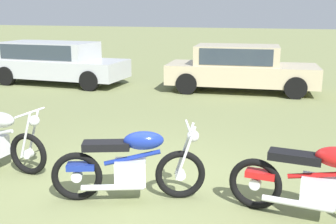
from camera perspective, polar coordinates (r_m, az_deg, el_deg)
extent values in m
plane|color=olive|center=(5.78, -4.45, -10.66)|extent=(120.00, 120.00, 0.00)
torus|color=black|center=(6.45, -19.30, -5.65)|extent=(0.65, 0.09, 0.65)
cylinder|color=silver|center=(6.45, -19.30, -5.65)|extent=(0.14, 0.10, 0.14)
cylinder|color=silver|center=(6.38, -18.61, -2.71)|extent=(0.27, 0.04, 0.73)
cylinder|color=silver|center=(6.25, -19.64, -3.15)|extent=(0.27, 0.04, 0.73)
ellipsoid|color=#B7BABF|center=(6.62, -22.89, -1.03)|extent=(0.52, 0.26, 0.24)
cylinder|color=silver|center=(6.21, -19.07, -0.08)|extent=(0.03, 0.64, 0.03)
sphere|color=silver|center=(6.20, -18.55, -1.20)|extent=(0.16, 0.16, 0.16)
torus|color=black|center=(5.34, 1.76, -8.89)|extent=(0.65, 0.34, 0.66)
torus|color=black|center=(5.41, -12.86, -8.95)|extent=(0.65, 0.34, 0.66)
cylinder|color=silver|center=(5.34, 1.76, -8.89)|extent=(0.17, 0.15, 0.14)
cylinder|color=silver|center=(5.41, -12.86, -8.95)|extent=(0.17, 0.15, 0.14)
cylinder|color=silver|center=(5.31, 2.36, -5.27)|extent=(0.26, 0.14, 0.72)
cylinder|color=silver|center=(5.14, 2.54, -5.93)|extent=(0.26, 0.14, 0.72)
cube|color=silver|center=(5.31, -5.39, -8.51)|extent=(0.49, 0.43, 0.32)
cylinder|color=navy|center=(5.24, -5.11, -6.49)|extent=(0.70, 0.35, 0.21)
ellipsoid|color=navy|center=(5.16, -3.49, -4.07)|extent=(0.58, 0.44, 0.24)
cube|color=black|center=(5.20, -8.80, -4.74)|extent=(0.65, 0.46, 0.10)
cube|color=navy|center=(5.34, -12.30, -7.58)|extent=(0.40, 0.31, 0.08)
cylinder|color=silver|center=(5.13, 2.93, -2.18)|extent=(0.28, 0.60, 0.03)
sphere|color=silver|center=(5.17, 3.58, -3.44)|extent=(0.21, 0.21, 0.16)
cylinder|color=silver|center=(5.23, -7.87, -10.60)|extent=(0.77, 0.39, 0.08)
torus|color=black|center=(5.18, 12.32, -9.97)|extent=(0.67, 0.12, 0.66)
cylinder|color=silver|center=(5.18, 12.32, -9.97)|extent=(0.15, 0.11, 0.14)
cube|color=silver|center=(5.10, 20.70, -10.41)|extent=(0.42, 0.32, 0.32)
cylinder|color=red|center=(5.02, 21.24, -8.35)|extent=(0.79, 0.10, 0.22)
cube|color=black|center=(4.97, 17.62, -6.08)|extent=(0.61, 0.27, 0.10)
cube|color=red|center=(5.12, 13.06, -8.62)|extent=(0.37, 0.20, 0.08)
cylinder|color=silver|center=(5.02, 17.90, -12.32)|extent=(0.80, 0.12, 0.08)
cube|color=#B2B5BA|center=(14.34, -15.13, 6.08)|extent=(4.63, 1.90, 0.60)
cube|color=#B2B5BA|center=(14.50, -16.61, 8.37)|extent=(3.25, 1.68, 0.60)
cube|color=#2D3842|center=(14.50, -16.61, 8.45)|extent=(2.77, 1.70, 0.48)
cylinder|color=black|center=(14.28, -7.91, 5.47)|extent=(0.65, 0.24, 0.64)
cylinder|color=black|center=(12.86, -11.11, 4.40)|extent=(0.65, 0.24, 0.64)
cylinder|color=black|center=(15.94, -18.26, 5.77)|extent=(0.65, 0.24, 0.64)
cylinder|color=black|center=(14.67, -22.03, 4.80)|extent=(0.65, 0.24, 0.64)
cube|color=#BCAD8C|center=(12.71, 10.39, 5.37)|extent=(4.74, 2.30, 0.60)
cube|color=#BCAD8C|center=(12.64, 9.82, 8.00)|extent=(2.69, 1.87, 0.60)
cube|color=#2D3842|center=(12.64, 9.83, 8.09)|extent=(2.32, 1.85, 0.48)
cylinder|color=black|center=(13.57, 17.20, 4.53)|extent=(0.66, 0.30, 0.64)
cylinder|color=black|center=(11.99, 17.73, 3.31)|extent=(0.66, 0.30, 0.64)
cylinder|color=black|center=(13.69, 3.87, 5.20)|extent=(0.66, 0.30, 0.64)
cylinder|color=black|center=(12.12, 2.68, 4.07)|extent=(0.66, 0.30, 0.64)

